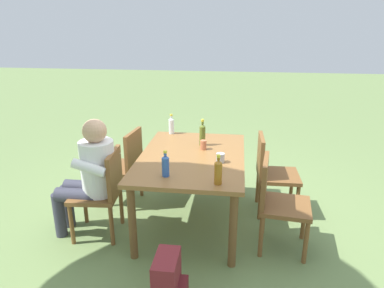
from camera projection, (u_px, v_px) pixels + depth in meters
name	position (u px, v px, depth m)	size (l,w,h in m)	color
ground_plane	(192.00, 221.00, 3.73)	(24.00, 24.00, 0.00)	#6B844C
dining_table	(192.00, 164.00, 3.52)	(1.49, 1.03, 0.75)	olive
chair_far_left	(103.00, 189.00, 3.36)	(0.48, 0.48, 0.87)	brown
chair_near_right	(271.00, 170.00, 3.78)	(0.45, 0.45, 0.87)	brown
chair_near_left	(277.00, 199.00, 3.17)	(0.49, 0.49, 0.87)	brown
chair_far_right	(125.00, 163.00, 3.98)	(0.49, 0.49, 0.87)	brown
person_in_white_shirt	(91.00, 173.00, 3.32)	(0.47, 0.61, 1.18)	white
bottle_blue	(165.00, 165.00, 2.99)	(0.06, 0.06, 0.23)	#2D56A3
bottle_clear	(171.00, 125.00, 4.14)	(0.06, 0.06, 0.24)	white
bottle_amber	(218.00, 171.00, 2.84)	(0.06, 0.06, 0.25)	#996019
bottle_olive	(202.00, 134.00, 3.73)	(0.06, 0.06, 0.29)	#566623
cup_terracotta	(203.00, 145.00, 3.64)	(0.06, 0.06, 0.10)	#BC6B47
cup_steel	(220.00, 158.00, 3.30)	(0.08, 0.08, 0.09)	#B2B7BC
backpack_by_near_side	(169.00, 286.00, 2.50)	(0.29, 0.22, 0.47)	maroon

